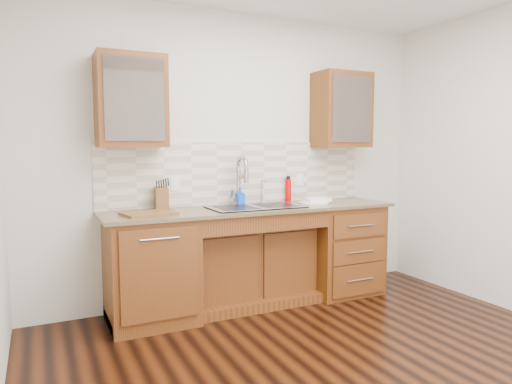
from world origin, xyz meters
name	(u,v)px	position (x,y,z in m)	size (l,w,h in m)	color
ground	(350,380)	(0.00, 0.00, -0.05)	(4.00, 3.50, 0.10)	#351506
wall_back	(238,158)	(0.00, 1.80, 1.35)	(4.00, 0.10, 2.70)	silver
base_cabinet_left	(151,270)	(-0.95, 1.44, 0.44)	(0.70, 0.62, 0.88)	#593014
base_cabinet_center	(250,265)	(0.00, 1.53, 0.35)	(1.20, 0.44, 0.70)	#593014
base_cabinet_right	(339,248)	(0.95, 1.44, 0.44)	(0.70, 0.62, 0.88)	#593014
countertop	(255,209)	(0.00, 1.43, 0.90)	(2.70, 0.65, 0.03)	#84705B
backsplash	(241,173)	(0.00, 1.74, 1.21)	(2.70, 0.02, 0.59)	beige
sink	(256,217)	(0.00, 1.41, 0.83)	(0.84, 0.46, 0.19)	#9E9EA5
faucet	(238,184)	(-0.07, 1.64, 1.11)	(0.04, 0.04, 0.40)	#999993
filter_tap	(262,191)	(0.18, 1.65, 1.03)	(0.02, 0.02, 0.24)	#999993
upper_cabinet_left	(131,101)	(-1.05, 1.58, 1.83)	(0.55, 0.34, 0.75)	#593014
upper_cabinet_right	(341,110)	(1.05, 1.58, 1.83)	(0.55, 0.34, 0.75)	#593014
outlet_left	(175,184)	(-0.65, 1.73, 1.12)	(0.08, 0.01, 0.12)	white
outlet_right	(299,180)	(0.65, 1.73, 1.12)	(0.08, 0.01, 0.12)	white
soap_bottle	(240,196)	(-0.06, 1.62, 0.99)	(0.07, 0.08, 0.17)	blue
water_bottle	(288,190)	(0.49, 1.68, 1.02)	(0.06, 0.06, 0.22)	#C90004
plate	(314,203)	(0.62, 1.42, 0.92)	(0.29, 0.29, 0.02)	silver
dish_towel	(318,199)	(0.69, 1.45, 0.94)	(0.23, 0.17, 0.04)	white
knife_block	(162,198)	(-0.80, 1.62, 1.01)	(0.11, 0.18, 0.20)	olive
cutting_board	(149,213)	(-0.97, 1.39, 0.92)	(0.40, 0.28, 0.02)	brown
cup_left_a	(118,107)	(-1.15, 1.58, 1.78)	(0.13, 0.13, 0.11)	white
cup_left_b	(137,108)	(-1.00, 1.58, 1.77)	(0.10, 0.10, 0.10)	white
cup_right_a	(334,115)	(0.96, 1.58, 1.78)	(0.14, 0.14, 0.11)	silver
cup_right_b	(345,116)	(1.10, 1.58, 1.77)	(0.10, 0.10, 0.09)	silver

